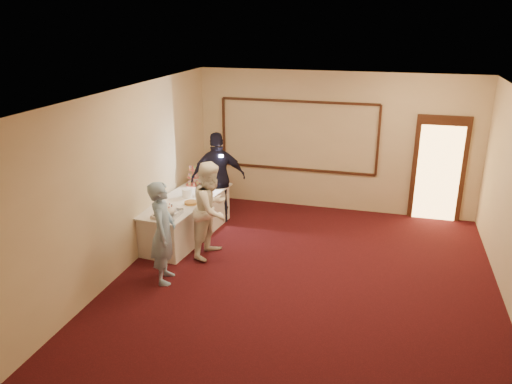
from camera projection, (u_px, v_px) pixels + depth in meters
The scene contains 14 objects.
floor at pixel (304, 284), 7.99m from camera, with size 7.00×7.00×0.00m, color black.
room_walls at pixel (308, 162), 7.32m from camera, with size 6.04×7.04×3.02m.
wall_molding at pixel (298, 136), 10.81m from camera, with size 3.45×0.04×1.55m.
doorway at pixel (439, 170), 10.24m from camera, with size 1.05×0.07×2.20m.
buffet_table at pixel (186, 218), 9.61m from camera, with size 1.17×2.47×0.77m.
pavlova_tray at pixel (167, 212), 8.62m from camera, with size 0.40×0.57×0.20m.
cupcake_stand at pixel (193, 177), 10.23m from camera, with size 0.30×0.30×0.45m.
plate_stack_a at pixel (187, 193), 9.55m from camera, with size 0.21×0.21×0.17m.
plate_stack_b at pixel (202, 191), 9.70m from camera, with size 0.19×0.19×0.16m.
tart at pixel (191, 203), 9.19m from camera, with size 0.29×0.29×0.06m.
man at pixel (163, 233), 7.84m from camera, with size 0.61×0.40×1.68m, color #87ACD7.
woman at pixel (211, 209), 8.72m from camera, with size 0.84×0.65×1.73m, color white.
guest at pixel (218, 178), 10.16m from camera, with size 1.11×0.46×1.89m, color black.
camera_flash at pixel (221, 156), 9.78m from camera, with size 0.07×0.04×0.05m, color white.
Camera 1 is at (1.13, -7.00, 4.05)m, focal length 35.00 mm.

